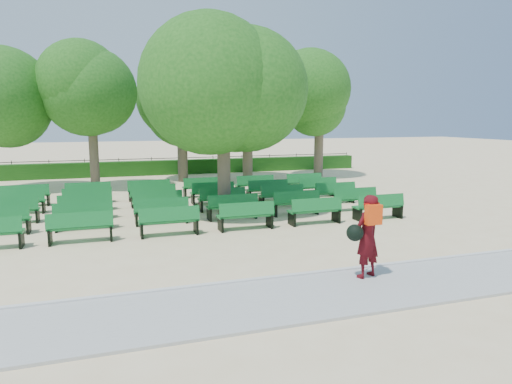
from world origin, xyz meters
TOP-DOWN VIEW (x-y plane):
  - ground at (0.00, 0.00)m, footprint 120.00×120.00m
  - paving at (0.00, -7.40)m, footprint 30.00×2.20m
  - curb at (0.00, -6.25)m, footprint 30.00×0.12m
  - hedge at (0.00, 14.00)m, footprint 26.00×0.70m
  - fence at (0.00, 14.40)m, footprint 26.00×0.10m
  - tree_line at (0.00, 10.00)m, footprint 21.80×6.80m
  - bench_array at (-0.80, 1.68)m, footprint 1.84×0.70m
  - tree_among at (0.26, 0.51)m, footprint 4.69×4.69m
  - person at (1.59, -6.83)m, footprint 0.92×0.64m

SIDE VIEW (x-z plane):
  - ground at x=0.00m, z-range 0.00..0.00m
  - fence at x=0.00m, z-range -0.51..0.51m
  - tree_line at x=0.00m, z-range -3.52..3.52m
  - paving at x=0.00m, z-range 0.00..0.06m
  - curb at x=0.00m, z-range 0.00..0.10m
  - bench_array at x=-0.80m, z-range -0.47..0.66m
  - hedge at x=0.00m, z-range 0.00..0.90m
  - person at x=1.59m, z-range 0.09..1.93m
  - tree_among at x=0.26m, z-range 1.07..7.48m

